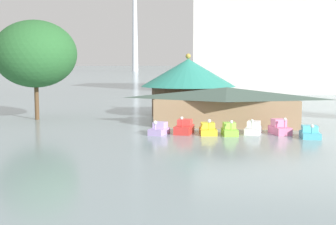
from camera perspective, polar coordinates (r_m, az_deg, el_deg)
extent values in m
cube|color=#B299D8|center=(45.50, -1.11, -2.33)|extent=(1.93, 2.67, 0.60)
cube|color=#C8ADF0|center=(45.69, -0.97, -1.53)|extent=(1.42, 1.33, 0.59)
cylinder|color=#B299D8|center=(44.55, -1.59, -1.80)|extent=(0.14, 0.14, 0.49)
sphere|color=white|center=(44.49, -1.59, -1.24)|extent=(0.38, 0.38, 0.38)
cube|color=red|center=(46.07, 1.99, -2.10)|extent=(1.84, 2.90, 0.80)
cube|color=#E8423C|center=(46.31, 2.08, -1.20)|extent=(1.45, 1.37, 0.59)
cylinder|color=red|center=(44.90, 1.69, -1.34)|extent=(0.14, 0.14, 0.72)
sphere|color=white|center=(44.84, 1.69, -0.70)|extent=(0.30, 0.30, 0.30)
cube|color=yellow|center=(45.81, 4.94, -2.31)|extent=(1.98, 3.01, 0.57)
cube|color=yellow|center=(46.08, 4.90, -1.57)|extent=(1.51, 1.45, 0.54)
cylinder|color=yellow|center=(44.61, 5.08, -1.72)|extent=(0.14, 0.14, 0.71)
sphere|color=white|center=(44.54, 5.08, -1.04)|extent=(0.36, 0.36, 0.36)
cube|color=#8CCC3F|center=(45.33, 7.58, -2.40)|extent=(1.76, 2.43, 0.62)
cube|color=#A0E24F|center=(45.51, 7.53, -1.58)|extent=(1.33, 1.20, 0.61)
cylinder|color=#8CCC3F|center=(44.38, 7.79, -1.77)|extent=(0.14, 0.14, 0.64)
sphere|color=white|center=(44.31, 7.80, -1.15)|extent=(0.32, 0.32, 0.32)
cube|color=white|center=(46.72, 10.43, -2.18)|extent=(1.87, 3.15, 0.64)
cube|color=white|center=(47.00, 10.50, -1.38)|extent=(1.40, 1.50, 0.58)
cylinder|color=white|center=(45.47, 10.27, -1.57)|extent=(0.14, 0.14, 0.67)
sphere|color=white|center=(45.40, 10.28, -0.97)|extent=(0.28, 0.28, 0.28)
cube|color=pink|center=(46.95, 13.59, -2.15)|extent=(2.21, 2.90, 0.75)
cube|color=pink|center=(47.14, 13.45, -1.20)|extent=(1.54, 1.50, 0.73)
cylinder|color=pink|center=(45.93, 14.15, -1.43)|extent=(0.14, 0.14, 0.71)
sphere|color=white|center=(45.87, 14.16, -0.80)|extent=(0.30, 0.30, 0.30)
cube|color=#4CB7CC|center=(45.41, 17.05, -2.65)|extent=(1.69, 2.61, 0.56)
cube|color=#5DCDE2|center=(45.65, 17.00, -1.89)|extent=(1.42, 1.18, 0.57)
cylinder|color=#4CB7CC|center=(44.32, 17.28, -2.16)|extent=(0.14, 0.14, 0.52)
sphere|color=white|center=(44.27, 17.30, -1.62)|extent=(0.33, 0.33, 0.33)
cube|color=#9E7F5B|center=(52.21, 7.18, 0.05)|extent=(15.57, 5.74, 3.00)
pyramid|color=#42564C|center=(52.03, 7.21, 2.39)|extent=(16.81, 6.60, 1.28)
cylinder|color=brown|center=(61.68, 2.48, 1.44)|extent=(9.61, 9.61, 3.88)
cone|color=teal|center=(61.49, 2.49, 4.92)|extent=(12.50, 12.50, 3.62)
sphere|color=#B7993D|center=(61.48, 2.50, 6.93)|extent=(0.70, 0.70, 0.70)
cylinder|color=brown|center=(59.29, -15.82, 1.06)|extent=(0.52, 0.52, 3.96)
ellipsoid|color=#28602D|center=(59.08, -15.99, 6.94)|extent=(10.06, 10.06, 8.19)
cube|color=silver|center=(114.22, 12.80, 8.47)|extent=(36.52, 18.13, 23.81)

